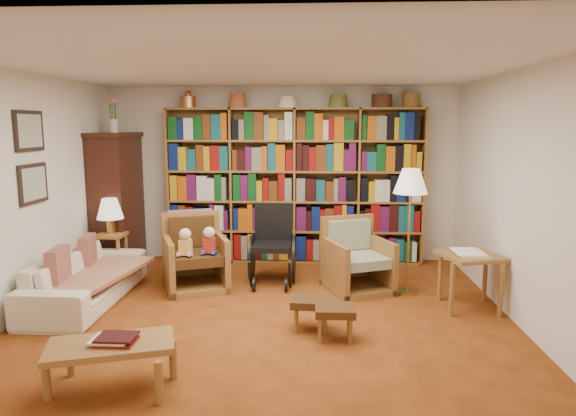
# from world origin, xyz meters

# --- Properties ---
(floor) EXTENTS (5.00, 5.00, 0.00)m
(floor) POSITION_xyz_m (0.00, 0.00, 0.00)
(floor) COLOR #8D4115
(floor) RESTS_ON ground
(ceiling) EXTENTS (5.00, 5.00, 0.00)m
(ceiling) POSITION_xyz_m (0.00, 0.00, 2.50)
(ceiling) COLOR silver
(ceiling) RESTS_ON wall_back
(wall_back) EXTENTS (5.00, 0.00, 5.00)m
(wall_back) POSITION_xyz_m (0.00, 2.50, 1.25)
(wall_back) COLOR white
(wall_back) RESTS_ON floor
(wall_front) EXTENTS (5.00, 0.00, 5.00)m
(wall_front) POSITION_xyz_m (0.00, -2.50, 1.25)
(wall_front) COLOR white
(wall_front) RESTS_ON floor
(wall_left) EXTENTS (0.00, 5.00, 5.00)m
(wall_left) POSITION_xyz_m (-2.50, 0.00, 1.25)
(wall_left) COLOR white
(wall_left) RESTS_ON floor
(wall_right) EXTENTS (0.00, 5.00, 5.00)m
(wall_right) POSITION_xyz_m (2.50, 0.00, 1.25)
(wall_right) COLOR white
(wall_right) RESTS_ON floor
(bookshelf) EXTENTS (3.60, 0.30, 2.42)m
(bookshelf) POSITION_xyz_m (0.20, 2.33, 1.17)
(bookshelf) COLOR #A06C31
(bookshelf) RESTS_ON floor
(curio_cabinet) EXTENTS (0.50, 0.95, 2.40)m
(curio_cabinet) POSITION_xyz_m (-2.25, 2.00, 0.95)
(curio_cabinet) COLOR #3A180F
(curio_cabinet) RESTS_ON floor
(framed_pictures) EXTENTS (0.03, 0.52, 0.97)m
(framed_pictures) POSITION_xyz_m (-2.48, 0.30, 1.62)
(framed_pictures) COLOR black
(framed_pictures) RESTS_ON wall_left
(sofa) EXTENTS (1.90, 0.75, 0.55)m
(sofa) POSITION_xyz_m (-2.05, 0.47, 0.28)
(sofa) COLOR beige
(sofa) RESTS_ON floor
(sofa_throw) EXTENTS (1.03, 1.62, 0.04)m
(sofa_throw) POSITION_xyz_m (-2.00, 0.47, 0.30)
(sofa_throw) COLOR #BEB58B
(sofa_throw) RESTS_ON sofa
(cushion_left) EXTENTS (0.18, 0.39, 0.37)m
(cushion_left) POSITION_xyz_m (-2.18, 0.82, 0.45)
(cushion_left) COLOR maroon
(cushion_left) RESTS_ON sofa
(cushion_right) EXTENTS (0.17, 0.40, 0.39)m
(cushion_right) POSITION_xyz_m (-2.18, 0.12, 0.45)
(cushion_right) COLOR maroon
(cushion_right) RESTS_ON sofa
(side_table_lamp) EXTENTS (0.35, 0.35, 0.57)m
(side_table_lamp) POSITION_xyz_m (-2.15, 1.47, 0.40)
(side_table_lamp) COLOR #A06C31
(side_table_lamp) RESTS_ON floor
(table_lamp) EXTENTS (0.34, 0.34, 0.46)m
(table_lamp) POSITION_xyz_m (-2.15, 1.47, 0.88)
(table_lamp) COLOR #B58B3A
(table_lamp) RESTS_ON side_table_lamp
(armchair_leather) EXTENTS (0.99, 0.98, 0.91)m
(armchair_leather) POSITION_xyz_m (-0.94, 1.10, 0.37)
(armchair_leather) COLOR #A06C31
(armchair_leather) RESTS_ON floor
(armchair_sage) EXTENTS (0.95, 0.94, 0.86)m
(armchair_sage) POSITION_xyz_m (1.01, 1.12, 0.33)
(armchair_sage) COLOR #A06C31
(armchair_sage) RESTS_ON floor
(wheelchair) EXTENTS (0.56, 0.79, 0.99)m
(wheelchair) POSITION_xyz_m (-0.04, 1.32, 0.45)
(wheelchair) COLOR black
(wheelchair) RESTS_ON floor
(floor_lamp) EXTENTS (0.39, 0.39, 1.47)m
(floor_lamp) POSITION_xyz_m (1.58, 0.96, 1.27)
(floor_lamp) COLOR #B58B3A
(floor_lamp) RESTS_ON floor
(side_table_papers) EXTENTS (0.71, 0.71, 0.63)m
(side_table_papers) POSITION_xyz_m (2.15, 0.47, 0.51)
(side_table_papers) COLOR #A06C31
(side_table_papers) RESTS_ON floor
(footstool_a) EXTENTS (0.39, 0.33, 0.31)m
(footstool_a) POSITION_xyz_m (0.45, -0.18, 0.25)
(footstool_a) COLOR #4A2D13
(footstool_a) RESTS_ON floor
(footstool_b) EXTENTS (0.37, 0.31, 0.31)m
(footstool_b) POSITION_xyz_m (0.68, -0.40, 0.25)
(footstool_b) COLOR #4A2D13
(footstool_b) RESTS_ON floor
(coffee_table) EXTENTS (1.00, 0.71, 0.42)m
(coffee_table) POSITION_xyz_m (-1.02, -1.41, 0.32)
(coffee_table) COLOR #A06C31
(coffee_table) RESTS_ON floor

